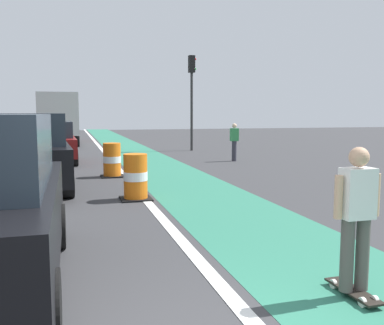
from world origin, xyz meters
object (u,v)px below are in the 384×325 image
Objects in this scene: traffic_barrel_front at (136,177)px; pedestrian_crossing at (234,141)px; parked_suv_second at (32,151)px; traffic_barrel_mid at (112,160)px; delivery_truck_down_block at (59,116)px; skateboarder_on_lane at (356,217)px; traffic_light_corner at (192,86)px; parked_sedan_third at (52,143)px.

traffic_barrel_front is 8.83m from pedestrian_crossing.
parked_suv_second is 4.31× the size of traffic_barrel_mid.
delivery_truck_down_block is at bearing 89.03° from parked_suv_second.
parked_suv_second is 9.23m from pedestrian_crossing.
delivery_truck_down_block is (-3.71, 25.39, 0.94)m from skateboarder_on_lane.
traffic_barrel_mid is 0.21× the size of traffic_light_corner.
traffic_light_corner reaches higher than skateboarder_on_lane.
pedestrian_crossing is (5.25, 7.09, 0.33)m from traffic_barrel_front.
delivery_truck_down_block is 1.50× the size of traffic_light_corner.
parked_suv_second is at bearing -92.25° from parked_sedan_third.
pedestrian_crossing is at bearing 33.48° from parked_suv_second.
traffic_barrel_front is (-1.55, 6.14, -0.38)m from skateboarder_on_lane.
parked_suv_second reaches higher than traffic_barrel_mid.
parked_suv_second is 2.98m from traffic_barrel_mid.
traffic_barrel_front is at bearing -111.27° from traffic_light_corner.
traffic_barrel_front is 1.00× the size of traffic_barrel_mid.
pedestrian_crossing is at bearing 53.51° from traffic_barrel_front.
skateboarder_on_lane is 9.08m from parked_suv_second.
parked_sedan_third is at bearing -148.67° from traffic_light_corner.
delivery_truck_down_block reaches higher than parked_suv_second.
traffic_barrel_front is at bearing -75.14° from parked_sedan_third.
traffic_light_corner reaches higher than pedestrian_crossing.
traffic_barrel_mid is (2.01, -4.42, -0.30)m from parked_sedan_third.
delivery_truck_down_block is 14.26m from pedestrian_crossing.
traffic_light_corner is at bearing 68.73° from traffic_barrel_front.
parked_sedan_third is 7.55m from pedestrian_crossing.
delivery_truck_down_block is at bearing 97.30° from traffic_barrel_mid.
traffic_barrel_front is at bearing -126.49° from pedestrian_crossing.
traffic_barrel_mid is at bearing 92.86° from traffic_barrel_front.
parked_suv_second reaches higher than pedestrian_crossing.
traffic_barrel_front is 0.68× the size of pedestrian_crossing.
traffic_light_corner is (3.37, 18.79, 2.59)m from skateboarder_on_lane.
traffic_light_corner reaches higher than traffic_barrel_mid.
skateboarder_on_lane is 1.55× the size of traffic_barrel_front.
skateboarder_on_lane reaches higher than traffic_barrel_mid.
parked_sedan_third reaches higher than skateboarder_on_lane.
parked_sedan_third is at bearing 114.44° from traffic_barrel_mid.
traffic_light_corner is at bearing 93.36° from pedestrian_crossing.
skateboarder_on_lane is 1.55× the size of traffic_barrel_mid.
delivery_truck_down_block is (-1.97, 15.36, 1.31)m from traffic_barrel_mid.
traffic_light_corner is at bearing -42.98° from delivery_truck_down_block.
traffic_barrel_mid is at bearing -120.28° from traffic_light_corner.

